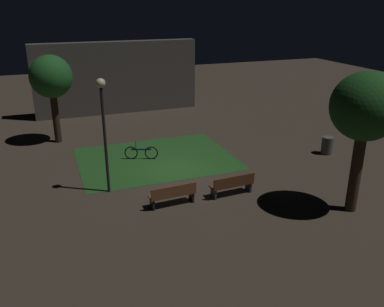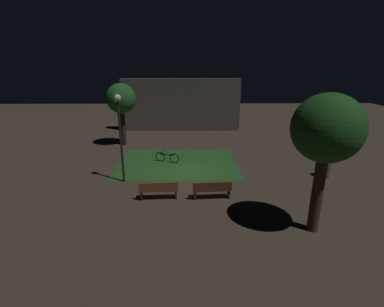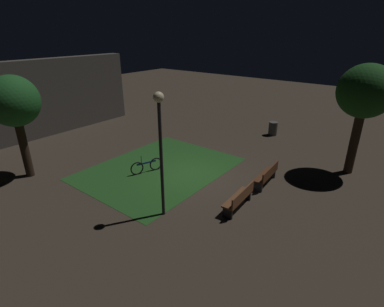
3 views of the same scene
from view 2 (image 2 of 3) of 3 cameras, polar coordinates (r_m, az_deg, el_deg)
ground_plane at (r=16.22m, az=-1.31°, el=-3.96°), size 60.00×60.00×0.00m
grass_lawn at (r=17.76m, az=-2.98°, el=-1.99°), size 7.45×5.76×0.01m
bench_front_right at (r=13.07m, az=-6.89°, el=-7.38°), size 1.82×0.57×0.88m
bench_corner at (r=13.05m, az=4.15°, el=-7.34°), size 1.83×0.59×0.88m
tree_near_wall at (r=10.51m, az=25.98°, el=4.22°), size 2.42×2.42×5.16m
tree_right_canopy at (r=21.81m, az=-14.38°, el=10.72°), size 2.20×2.20×4.72m
lamp_post_plaza_west at (r=14.54m, az=-14.66°, el=5.84°), size 0.36×0.36×4.64m
trash_bin at (r=17.21m, az=25.76°, el=-2.93°), size 0.57×0.57×0.89m
bicycle at (r=17.89m, az=-5.13°, el=-0.75°), size 1.56×0.64×0.93m
building_wall_backdrop at (r=26.49m, az=-2.25°, el=9.97°), size 11.00×0.80×4.80m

